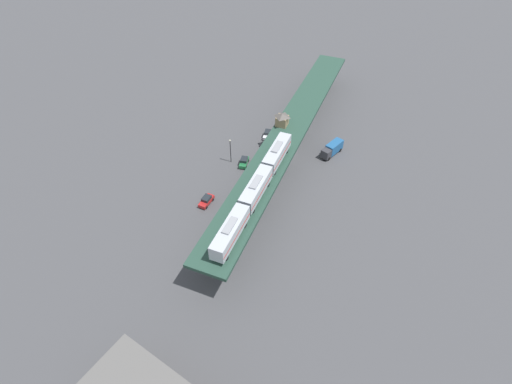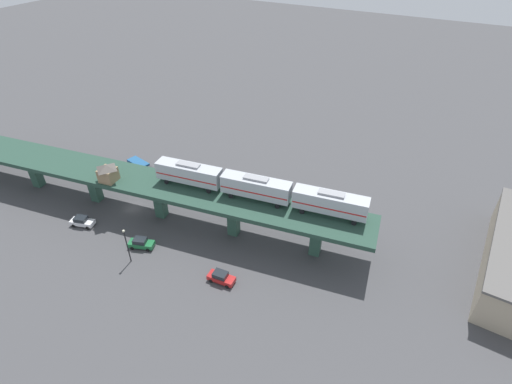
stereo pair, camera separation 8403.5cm
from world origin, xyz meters
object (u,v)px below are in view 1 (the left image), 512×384
object	(u,v)px
delivery_truck	(332,149)
street_car_red	(206,200)
subway_train	(256,188)
street_car_white	(268,134)
street_car_green	(244,162)
signal_hut	(282,119)
street_lamp	(230,149)

from	to	relation	value
delivery_truck	street_car_red	bearing A→B (deg)	60.25
subway_train	street_car_white	bearing A→B (deg)	-66.00
subway_train	street_car_green	bearing A→B (deg)	-51.63
signal_hut	street_lamp	distance (m)	15.15
signal_hut	street_car_red	distance (m)	28.80
street_car_white	street_lamp	world-z (taller)	street_lamp
subway_train	delivery_truck	size ratio (longest dim) A/B	4.95
subway_train	street_lamp	distance (m)	23.05
subway_train	delivery_truck	distance (m)	32.77
street_car_white	street_car_green	xyz separation A→B (m)	(-0.56, 13.69, 0.00)
street_car_white	delivery_truck	distance (m)	18.57
delivery_truck	street_lamp	world-z (taller)	street_lamp
street_car_white	street_car_green	distance (m)	13.70
street_car_green	street_lamp	size ratio (longest dim) A/B	0.68
street_car_red	street_car_green	bearing A→B (deg)	-90.75
signal_hut	delivery_truck	bearing A→B (deg)	-159.47
street_car_white	street_car_red	world-z (taller)	same
subway_train	street_lamp	bearing A→B (deg)	-43.35
subway_train	street_car_red	distance (m)	15.87
street_car_white	delivery_truck	world-z (taller)	delivery_truck
street_car_red	street_car_white	bearing A→B (deg)	-89.35
street_car_red	street_lamp	xyz separation A→B (m)	(3.31, -15.78, 3.17)
street_car_red	signal_hut	bearing A→B (deg)	-101.32
street_car_white	street_car_green	world-z (taller)	same
street_lamp	street_car_red	bearing A→B (deg)	101.83
signal_hut	delivery_truck	xyz separation A→B (m)	(-12.75, -4.77, -7.71)
street_lamp	street_car_white	bearing A→B (deg)	-101.63
subway_train	signal_hut	size ratio (longest dim) A/B	10.26
street_car_green	delivery_truck	distance (m)	23.55
street_car_red	street_car_green	xyz separation A→B (m)	(-0.22, -16.49, 0.00)
subway_train	street_lamp	world-z (taller)	subway_train
subway_train	street_car_green	world-z (taller)	subway_train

